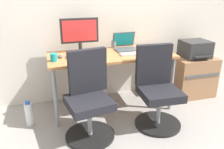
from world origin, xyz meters
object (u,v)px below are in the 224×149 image
office_chair_right (157,90)px  water_bottle_on_floor (29,114)px  side_cabinet (192,76)px  desktop_monitor (80,33)px  office_chair_left (89,99)px  printer (195,49)px  coffee_mug (54,57)px  open_laptop (125,45)px

office_chair_right → water_bottle_on_floor: bearing=165.9°
water_bottle_on_floor → side_cabinet: bearing=5.4°
water_bottle_on_floor → desktop_monitor: (0.70, 0.36, 0.85)m
office_chair_left → printer: 1.80m
coffee_mug → office_chair_right: bearing=-20.3°
printer → coffee_mug: bearing=-174.9°
office_chair_right → side_cabinet: 1.06m
water_bottle_on_floor → desktop_monitor: desktop_monitor is taller
office_chair_right → open_laptop: bearing=102.5°
side_cabinet → coffee_mug: bearing=-174.9°
printer → desktop_monitor: 1.67m
side_cabinet → open_laptop: size_ratio=1.92×
printer → desktop_monitor: (-1.63, 0.14, 0.30)m
side_cabinet → coffee_mug: size_ratio=6.48×
office_chair_right → coffee_mug: 1.25m
side_cabinet → water_bottle_on_floor: bearing=-174.6°
office_chair_left → printer: (1.68, 0.59, 0.28)m
side_cabinet → desktop_monitor: (-1.63, 0.14, 0.71)m
side_cabinet → water_bottle_on_floor: size_ratio=1.92×
desktop_monitor → open_laptop: 0.64m
office_chair_left → side_cabinet: 1.78m
side_cabinet → open_laptop: 1.15m
desktop_monitor → coffee_mug: size_ratio=5.22×
office_chair_right → water_bottle_on_floor: office_chair_right is taller
desktop_monitor → coffee_mug: desktop_monitor is taller
printer → open_laptop: size_ratio=1.29×
printer → coffee_mug: (-1.99, -0.18, 0.09)m
office_chair_left → open_laptop: size_ratio=3.03×
open_laptop → office_chair_left: bearing=-133.2°
open_laptop → desktop_monitor: bearing=176.8°
office_chair_right → office_chair_left: bearing=-179.9°
office_chair_left → office_chair_right: 0.80m
office_chair_right → open_laptop: (-0.15, 0.69, 0.38)m
open_laptop → coffee_mug: bearing=-163.7°
office_chair_left → desktop_monitor: (0.04, 0.73, 0.58)m
open_laptop → water_bottle_on_floor: bearing=-165.9°
office_chair_right → open_laptop: size_ratio=3.03×
coffee_mug → desktop_monitor: bearing=41.7°
office_chair_left → water_bottle_on_floor: office_chair_left is taller
water_bottle_on_floor → coffee_mug: 0.74m
side_cabinet → coffee_mug: coffee_mug is taller
printer → side_cabinet: bearing=90.0°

